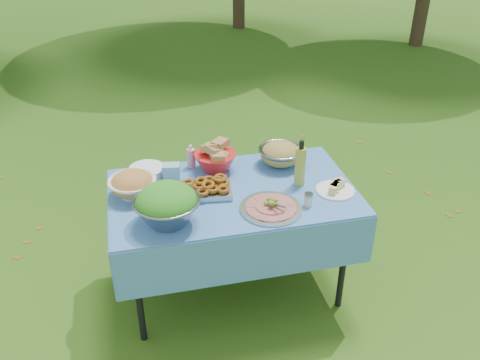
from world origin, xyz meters
name	(u,v)px	position (x,y,z in m)	size (l,w,h in m)	color
ground	(234,286)	(0.00, 0.00, 0.00)	(80.00, 80.00, 0.00)	#15380A
picnic_table	(233,241)	(0.00, 0.00, 0.38)	(1.46, 0.86, 0.76)	#84D5FF
salad_bowl	(167,205)	(-0.41, -0.24, 0.88)	(0.36, 0.36, 0.23)	gray
pasta_bowl_white	(132,184)	(-0.58, 0.09, 0.84)	(0.28, 0.28, 0.15)	white
plate_stack	(147,171)	(-0.49, 0.31, 0.79)	(0.22, 0.22, 0.05)	white
wipes_box	(171,171)	(-0.34, 0.23, 0.81)	(0.11, 0.08, 0.10)	#8CCEDF
sanitizer_bottle	(191,156)	(-0.20, 0.36, 0.84)	(0.05, 0.05, 0.15)	pink
bread_bowl	(215,157)	(-0.05, 0.28, 0.85)	(0.27, 0.27, 0.18)	red
pasta_bowl_steel	(281,153)	(0.38, 0.26, 0.84)	(0.29, 0.29, 0.15)	gray
fried_tray	(206,188)	(-0.16, 0.01, 0.80)	(0.30, 0.21, 0.07)	#B0B1B5
charcuterie_platter	(271,203)	(0.17, -0.24, 0.80)	(0.36, 0.36, 0.08)	silver
oil_bottle	(300,163)	(0.41, -0.01, 0.91)	(0.07, 0.07, 0.29)	#A0B137
cheese_plate	(336,186)	(0.60, -0.14, 0.79)	(0.23, 0.23, 0.06)	white
shaker	(308,200)	(0.39, -0.25, 0.80)	(0.05, 0.05, 0.08)	silver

